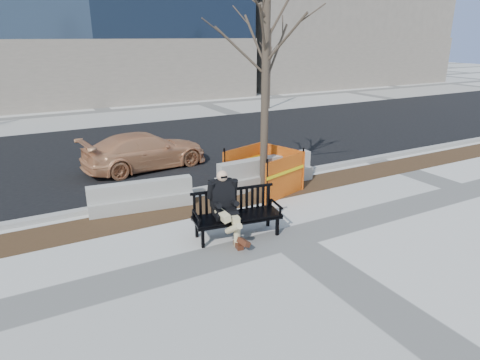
% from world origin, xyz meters
% --- Properties ---
extents(ground, '(120.00, 120.00, 0.00)m').
position_xyz_m(ground, '(0.00, 0.00, 0.00)').
color(ground, beige).
rests_on(ground, ground).
extents(mulch_strip, '(40.00, 1.20, 0.02)m').
position_xyz_m(mulch_strip, '(0.00, 2.60, 0.00)').
color(mulch_strip, '#47301C').
rests_on(mulch_strip, ground).
extents(asphalt_street, '(60.00, 10.40, 0.01)m').
position_xyz_m(asphalt_street, '(0.00, 8.80, 0.00)').
color(asphalt_street, black).
rests_on(asphalt_street, ground).
extents(curb, '(60.00, 0.25, 0.12)m').
position_xyz_m(curb, '(0.00, 3.55, 0.06)').
color(curb, '#9E9B93').
rests_on(curb, ground).
extents(bench, '(2.04, 0.99, 1.04)m').
position_xyz_m(bench, '(-0.90, 0.63, 0.00)').
color(bench, black).
rests_on(bench, ground).
extents(seated_man, '(0.80, 1.16, 1.51)m').
position_xyz_m(seated_man, '(-1.16, 0.72, 0.00)').
color(seated_man, black).
rests_on(seated_man, ground).
extents(tree_fence, '(3.13, 3.13, 6.23)m').
position_xyz_m(tree_fence, '(1.13, 2.83, 0.00)').
color(tree_fence, orange).
rests_on(tree_fence, ground).
extents(sedan, '(4.26, 2.13, 1.19)m').
position_xyz_m(sedan, '(-1.17, 6.51, 0.00)').
color(sedan, tan).
rests_on(sedan, ground).
extents(jersey_barrier_left, '(2.64, 0.82, 0.75)m').
position_xyz_m(jersey_barrier_left, '(-2.30, 3.14, 0.00)').
color(jersey_barrier_left, '#A19F96').
rests_on(jersey_barrier_left, ground).
extents(jersey_barrier_right, '(3.07, 0.71, 0.88)m').
position_xyz_m(jersey_barrier_right, '(1.40, 3.13, 0.00)').
color(jersey_barrier_right, '#9E9B94').
rests_on(jersey_barrier_right, ground).
extents(far_tree_right, '(2.33, 2.33, 4.95)m').
position_xyz_m(far_tree_right, '(8.90, 14.83, 0.00)').
color(far_tree_right, '#483A2E').
rests_on(far_tree_right, ground).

